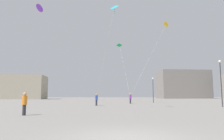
% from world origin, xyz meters
% --- Properties ---
extents(ground_plane, '(300.00, 300.00, 0.00)m').
position_xyz_m(ground_plane, '(0.00, 0.00, 0.00)').
color(ground_plane, gray).
extents(person_in_purple, '(0.40, 0.40, 1.83)m').
position_xyz_m(person_in_purple, '(3.42, 30.31, 1.00)').
color(person_in_purple, '#2D2D33').
rests_on(person_in_purple, ground_plane).
extents(person_in_orange, '(0.37, 0.37, 1.69)m').
position_xyz_m(person_in_orange, '(-6.77, 8.31, 0.93)').
color(person_in_orange, '#2D2D33').
rests_on(person_in_orange, ground_plane).
extents(person_in_blue, '(0.37, 0.37, 1.71)m').
position_xyz_m(person_in_blue, '(-2.24, 22.81, 0.94)').
color(person_in_blue, '#2D2D33').
rests_on(person_in_blue, ground_plane).
extents(kite_violet_diamond, '(7.90, 4.91, 11.87)m').
position_xyz_m(kite_violet_diamond, '(-9.34, 18.66, 12.58)').
color(kite_violet_diamond, purple).
extents(kite_emerald_delta, '(2.10, 6.86, 11.17)m').
position_xyz_m(kite_emerald_delta, '(1.89, 36.57, 11.75)').
color(kite_emerald_delta, green).
extents(kite_cyan_delta, '(2.86, 7.66, 10.53)m').
position_xyz_m(kite_cyan_delta, '(0.01, 15.95, 11.13)').
color(kite_cyan_delta, '#1EB2C6').
extents(kite_amber_diamond, '(8.43, 4.04, 15.07)m').
position_xyz_m(kite_amber_diamond, '(11.17, 33.62, 15.69)').
color(kite_amber_diamond, yellow).
extents(building_left_hall, '(23.85, 11.69, 9.08)m').
position_xyz_m(building_left_hall, '(-37.00, 74.87, 4.54)').
color(building_left_hall, '#A39984').
rests_on(building_left_hall, ground_plane).
extents(building_centre_hall, '(23.91, 12.97, 13.05)m').
position_xyz_m(building_centre_hall, '(35.00, 91.35, 6.53)').
color(building_centre_hall, gray).
rests_on(building_centre_hall, ground_plane).
extents(lamppost_east, '(0.36, 0.36, 6.02)m').
position_xyz_m(lamppost_east, '(13.97, 19.24, 3.93)').
color(lamppost_east, '#2D2D30').
rests_on(lamppost_east, ground_plane).
extents(lamppost_west, '(0.36, 0.36, 5.00)m').
position_xyz_m(lamppost_west, '(8.46, 34.62, 3.35)').
color(lamppost_west, '#2D2D30').
rests_on(lamppost_west, ground_plane).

